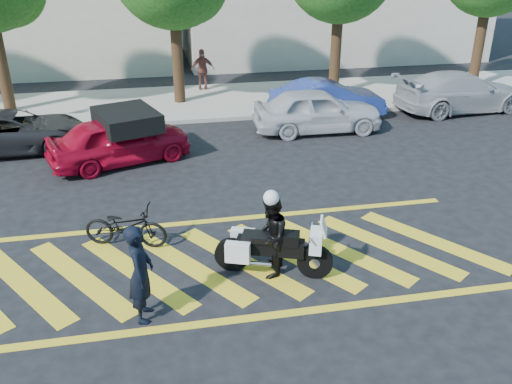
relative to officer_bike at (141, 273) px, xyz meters
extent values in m
plane|color=black|center=(1.54, 1.49, -0.94)|extent=(90.00, 90.00, 0.00)
cube|color=#9E998E|center=(1.54, 13.49, -0.86)|extent=(60.00, 5.00, 0.15)
cube|color=yellow|center=(-2.36, 1.49, -0.93)|extent=(2.43, 3.21, 0.01)
cube|color=yellow|center=(-1.26, 1.49, -0.93)|extent=(2.43, 3.21, 0.01)
cube|color=yellow|center=(-0.16, 1.49, -0.93)|extent=(2.43, 3.21, 0.01)
cube|color=yellow|center=(0.94, 1.49, -0.93)|extent=(2.43, 3.21, 0.01)
cube|color=yellow|center=(2.04, 1.49, -0.93)|extent=(2.43, 3.21, 0.01)
cube|color=yellow|center=(3.14, 1.49, -0.93)|extent=(2.43, 3.21, 0.01)
cube|color=yellow|center=(4.24, 1.49, -0.93)|extent=(2.43, 3.21, 0.01)
cube|color=yellow|center=(5.34, 1.49, -0.93)|extent=(2.43, 3.21, 0.01)
cube|color=yellow|center=(6.44, 1.49, -0.93)|extent=(2.43, 3.21, 0.01)
cube|color=yellow|center=(1.54, -0.41, -0.93)|extent=(12.00, 0.20, 0.01)
cube|color=yellow|center=(1.54, 3.39, -0.93)|extent=(12.00, 0.20, 0.01)
cylinder|color=black|center=(-4.96, 13.49, 1.06)|extent=(0.44, 0.44, 4.00)
cylinder|color=black|center=(1.54, 13.49, 1.06)|extent=(0.44, 0.44, 4.00)
cylinder|color=black|center=(8.04, 13.49, 1.06)|extent=(0.44, 0.44, 4.00)
cylinder|color=black|center=(14.54, 13.49, 1.06)|extent=(0.44, 0.44, 4.00)
imported|color=black|center=(0.00, 0.00, 0.00)|extent=(0.52, 0.73, 1.88)
imported|color=black|center=(-0.36, 2.62, -0.45)|extent=(1.96, 1.18, 0.97)
cylinder|color=black|center=(1.79, 1.22, -0.58)|extent=(0.72, 0.39, 0.72)
cylinder|color=silver|center=(1.79, 1.22, -0.58)|extent=(0.26, 0.24, 0.22)
cylinder|color=black|center=(3.38, 0.63, -0.58)|extent=(0.72, 0.39, 0.72)
cylinder|color=silver|center=(3.38, 0.63, -0.58)|extent=(0.26, 0.24, 0.22)
cube|color=black|center=(2.53, 0.95, -0.31)|extent=(1.37, 0.73, 0.33)
cube|color=black|center=(2.84, 0.83, -0.09)|extent=(0.57, 0.47, 0.24)
cube|color=black|center=(2.28, 1.04, -0.11)|extent=(0.69, 0.55, 0.13)
cube|color=silver|center=(3.38, 0.63, -0.09)|extent=(0.38, 0.51, 0.43)
cube|color=silver|center=(2.05, 1.42, -0.34)|extent=(0.53, 0.35, 0.41)
cube|color=silver|center=(1.86, 0.90, -0.34)|extent=(0.53, 0.35, 0.41)
imported|color=black|center=(2.53, 0.93, -0.07)|extent=(0.91, 1.02, 1.73)
imported|color=#A50720|center=(-0.63, 7.63, -0.22)|extent=(4.53, 3.00, 1.43)
imported|color=black|center=(-3.96, 9.29, -0.30)|extent=(4.72, 2.35, 1.29)
imported|color=#BBBBBF|center=(6.04, 9.29, -0.18)|extent=(4.48, 1.87, 1.51)
imported|color=navy|center=(6.84, 10.69, -0.23)|extent=(4.31, 1.56, 1.41)
imported|color=#96989D|center=(12.24, 10.59, -0.18)|extent=(5.37, 2.55, 1.51)
imported|color=brown|center=(2.67, 15.19, 0.08)|extent=(1.01, 0.42, 1.73)
camera|label=1|loc=(0.47, -8.15, 5.34)|focal=38.00mm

